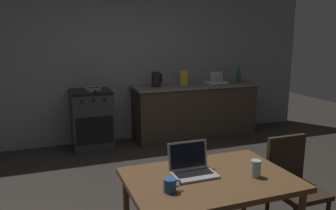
{
  "coord_description": "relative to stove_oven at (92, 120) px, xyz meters",
  "views": [
    {
      "loc": [
        -1.18,
        -2.93,
        1.74
      ],
      "look_at": [
        0.21,
        0.76,
        0.92
      ],
      "focal_mm": 35.87,
      "sensor_mm": 36.0,
      "label": 1
    }
  ],
  "objects": [
    {
      "name": "dish_rack",
      "position": [
        2.16,
        0.0,
        0.51
      ],
      "size": [
        0.34,
        0.26,
        0.21
      ],
      "color": "silver",
      "rests_on": "kitchen_counter"
    },
    {
      "name": "back_wall",
      "position": [
        0.82,
        0.35,
        0.89
      ],
      "size": [
        6.4,
        0.1,
        2.7
      ],
      "primitive_type": "cube",
      "color": "gray",
      "rests_on": "ground_plane"
    },
    {
      "name": "kitchen_counter",
      "position": [
        1.76,
        0.0,
        0.0
      ],
      "size": [
        2.16,
        0.64,
        0.92
      ],
      "color": "#382D23",
      "rests_on": "ground_plane"
    },
    {
      "name": "ground_plane",
      "position": [
        0.52,
        -2.2,
        -0.46
      ],
      "size": [
        12.0,
        12.0,
        0.0
      ],
      "primitive_type": "plane",
      "color": "#2D2823"
    },
    {
      "name": "chair",
      "position": [
        1.28,
        -2.99,
        0.05
      ],
      "size": [
        0.4,
        0.4,
        0.89
      ],
      "rotation": [
        0.0,
        0.0,
        0.16
      ],
      "color": "#2D2116",
      "rests_on": "ground_plane"
    },
    {
      "name": "drinking_glass",
      "position": [
        0.75,
        -3.2,
        0.32
      ],
      "size": [
        0.07,
        0.07,
        0.13
      ],
      "color": "#99B7C6",
      "rests_on": "dining_table"
    },
    {
      "name": "frying_pan",
      "position": [
        0.05,
        -0.03,
        0.48
      ],
      "size": [
        0.26,
        0.43,
        0.05
      ],
      "color": "gray",
      "rests_on": "stove_oven"
    },
    {
      "name": "dining_table",
      "position": [
        0.43,
        -3.08,
        0.19
      ],
      "size": [
        1.22,
        0.83,
        0.72
      ],
      "color": "brown",
      "rests_on": "ground_plane"
    },
    {
      "name": "stove_oven",
      "position": [
        0.0,
        0.0,
        0.0
      ],
      "size": [
        0.6,
        0.62,
        0.92
      ],
      "color": "#2D2D30",
      "rests_on": "ground_plane"
    },
    {
      "name": "electric_kettle",
      "position": [
        1.06,
        0.0,
        0.58
      ],
      "size": [
        0.18,
        0.16,
        0.24
      ],
      "color": "black",
      "rests_on": "kitchen_counter"
    },
    {
      "name": "cereal_box",
      "position": [
        1.55,
        0.02,
        0.58
      ],
      "size": [
        0.13,
        0.05,
        0.25
      ],
      "color": "gold",
      "rests_on": "kitchen_counter"
    },
    {
      "name": "coffee_mug",
      "position": [
        0.08,
        -3.2,
        0.31
      ],
      "size": [
        0.12,
        0.09,
        0.09
      ],
      "color": "#264C8C",
      "rests_on": "dining_table"
    },
    {
      "name": "bottle",
      "position": [
        2.58,
        -0.05,
        0.59
      ],
      "size": [
        0.08,
        0.08,
        0.28
      ],
      "color": "#19592D",
      "rests_on": "kitchen_counter"
    },
    {
      "name": "laptop",
      "position": [
        0.33,
        -2.99,
        0.31
      ],
      "size": [
        0.32,
        0.26,
        0.23
      ],
      "rotation": [
        0.0,
        0.0,
        -0.23
      ],
      "color": "#99999E",
      "rests_on": "dining_table"
    }
  ]
}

